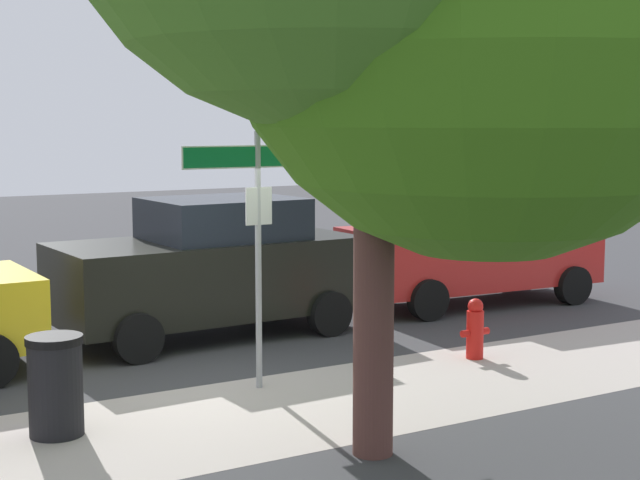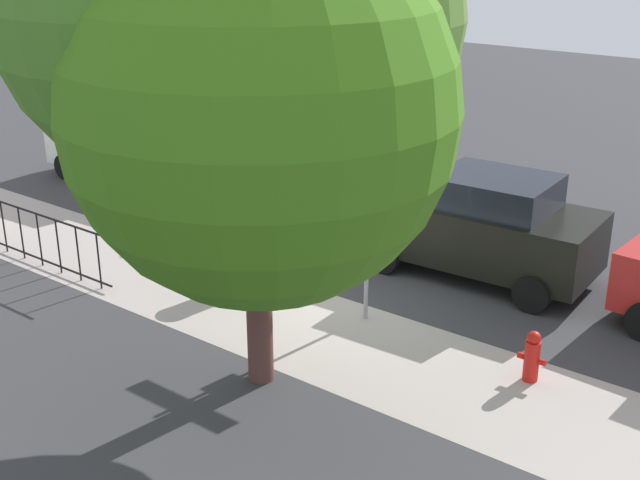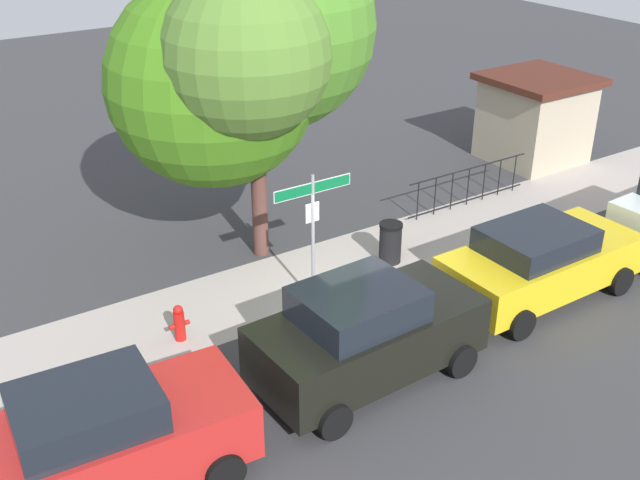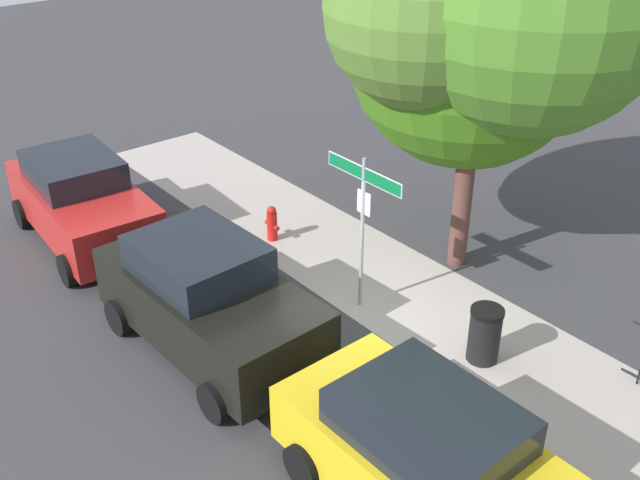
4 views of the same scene
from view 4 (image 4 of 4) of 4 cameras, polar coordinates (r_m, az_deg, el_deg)
The scene contains 9 objects.
ground_plane at distance 13.21m, azimuth 3.50°, elevation -6.67°, with size 60.00×60.00×0.00m, color #38383A.
sidewalk_strip at distance 12.98m, azimuth 13.85°, elevation -8.37°, with size 24.00×2.60×0.00m, color #ACA199.
street_sign at distance 12.72m, azimuth 3.31°, elevation 2.96°, with size 1.80×0.07×2.91m.
shade_tree at distance 13.85m, azimuth 12.79°, elevation 15.86°, with size 6.06×5.52×7.51m.
car_red at distance 16.16m, azimuth -17.74°, elevation 2.88°, with size 4.32×2.26×1.84m.
car_black at distance 12.32m, azimuth -8.55°, elevation -4.45°, with size 4.30×2.25×1.94m.
car_yellow at distance 9.67m, azimuth 9.06°, elevation -16.68°, with size 4.53×2.15×1.69m.
fire_hydrant at distance 15.69m, azimuth -3.68°, elevation 1.28°, with size 0.42×0.22×0.78m.
trash_bin at distance 12.49m, azimuth 12.45°, elevation -7.04°, with size 0.55×0.55×0.98m.
Camera 4 is at (7.73, -7.37, 7.78)m, focal length 41.92 mm.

